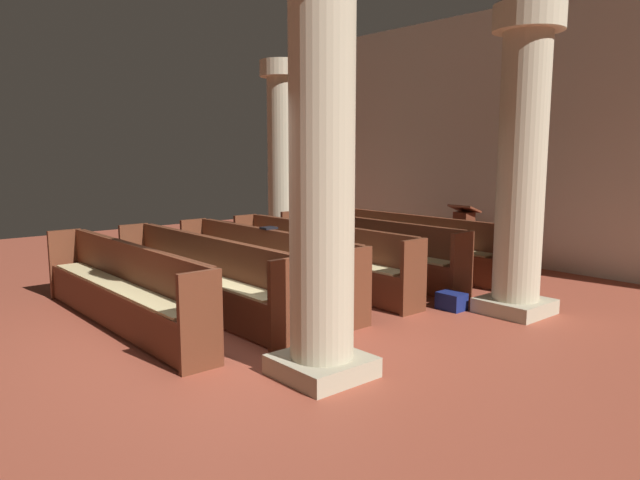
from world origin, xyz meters
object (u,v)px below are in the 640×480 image
Objects in this scene: pew_row_2 at (317,255)px; pillar_aisle_side at (522,158)px; pillar_aisle_rear at (322,161)px; pew_row_3 at (262,263)px; lectern at (463,240)px; pew_row_4 at (198,272)px; kneeler_box_navy at (451,301)px; pew_row_1 at (365,248)px; pew_row_5 at (121,284)px; hymn_book at (269,228)px; pew_row_0 at (406,241)px; pillar_far_side at (283,156)px.

pillar_aisle_side reaches higher than pew_row_2.
pillar_aisle_rear is at bearing -39.84° from pew_row_2.
pew_row_3 is 4.11m from lectern.
pew_row_4 reaches higher than kneeler_box_navy.
pew_row_5 is at bearing -90.00° from pew_row_1.
pew_row_2 is at bearing 90.00° from pew_row_3.
kneeler_box_navy is (2.05, 0.50, -0.39)m from pew_row_2.
pew_row_3 is at bearing -61.81° from hymn_book.
pew_row_1 is 1.00× the size of pew_row_5.
pew_row_1 is 1.00× the size of pew_row_2.
hymn_book is at bearing -92.09° from pew_row_0.
hymn_book reaches higher than pew_row_3.
pew_row_5 is (0.00, -4.95, 0.00)m from pew_row_0.
hymn_book is (-0.10, 2.17, 0.45)m from pew_row_5.
pew_row_0 is at bearing 144.29° from kneeler_box_navy.
kneeler_box_navy is at bearing -10.39° from pillar_far_side.
lectern is 3.96m from hymn_book.
pew_row_4 is (0.00, -2.97, 0.00)m from pew_row_1.
pew_row_4 is 3.49× the size of lectern.
kneeler_box_navy is (2.05, -0.49, -0.39)m from pew_row_1.
pew_row_3 is 1.00× the size of pew_row_5.
pew_row_1 is 1.98m from pew_row_3.
kneeler_box_navy is (-0.61, -0.47, -1.81)m from pillar_aisle_side.
pillar_aisle_side is (2.67, 3.94, 1.42)m from pew_row_5.
pew_row_5 is at bearing -90.00° from pew_row_2.
hymn_book reaches higher than pew_row_1.
pew_row_1 is at bearing -99.39° from lectern.
pillar_far_side is 3.45m from hymn_book.
pillar_aisle_side is 1.00× the size of pillar_aisle_rear.
pew_row_4 is at bearing -93.94° from lectern.
pillar_far_side is (-2.62, 2.35, 1.42)m from pew_row_3.
pillar_aisle_rear is 3.41× the size of lectern.
pew_row_0 reaches higher than kneeler_box_navy.
pillar_aisle_rear is (2.67, -0.25, 1.42)m from pew_row_4.
pew_row_5 is 4.05m from kneeler_box_navy.
pew_row_4 is at bearing 90.00° from pew_row_5.
pew_row_5 is (0.00, -0.99, 0.00)m from pew_row_4.
pew_row_4 is 3.24m from kneeler_box_navy.
pillar_aisle_side is 5.30m from pillar_far_side.
lectern is (0.35, 3.11, -0.04)m from pew_row_2.
lectern is at bearing 72.75° from pew_row_0.
pew_row_4 is 18.76× the size of hymn_book.
pew_row_1 is 3.00m from pillar_far_side.
pillar_aisle_rear is 3.33m from kneeler_box_navy.
lectern is 3.13m from kneeler_box_navy.
lectern is at bearing 86.06° from pew_row_4.
pew_row_0 is 3.04m from pillar_far_side.
hymn_book reaches higher than pew_row_0.
pew_row_5 is at bearing -58.82° from pillar_far_side.
lectern is (0.35, 5.08, -0.04)m from pew_row_4.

